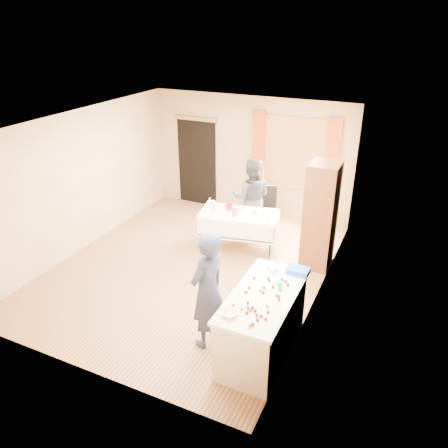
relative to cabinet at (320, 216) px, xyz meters
The scene contains 29 objects.
floor 2.46m from the cabinet, 151.48° to the right, with size 4.50×5.50×0.02m, color #9E7047.
ceiling 2.81m from the cabinet, 151.48° to the right, with size 4.50×5.50×0.02m, color white.
wall_back 2.63m from the cabinet, 139.85° to the left, with size 4.50×0.02×2.60m, color tan.
wall_front 4.34m from the cabinet, 117.38° to the right, with size 4.50×0.02×2.60m, color tan.
wall_left 4.40m from the cabinet, 165.72° to the right, with size 0.02×5.50×2.60m, color tan.
wall_right 1.17m from the cabinet, 75.98° to the right, with size 0.02×5.50×2.60m, color tan.
window_frame 1.99m from the cabinet, 121.14° to the left, with size 1.32×0.06×1.52m, color olive.
window_pane 1.98m from the cabinet, 121.38° to the left, with size 1.20×0.02×1.40m, color white.
curtain_left 2.44m from the cabinet, 138.09° to the left, with size 0.28×0.06×1.65m, color #A5401C.
curtain_right 1.69m from the cabinet, 97.53° to the left, with size 0.28×0.06×1.65m, color #A5401C.
doorway 3.68m from the cabinet, 153.39° to the left, with size 0.95×0.04×2.00m, color black.
door_lintel 3.82m from the cabinet, 153.81° to the left, with size 1.05×0.06×0.08m, color olive.
cabinet is the anchor object (origin of this frame).
counter 2.60m from the cabinet, 92.25° to the right, with size 0.78×1.63×0.91m.
party_table 1.60m from the cabinet, behind, with size 1.59×1.02×0.75m.
chair 1.75m from the cabinet, 143.06° to the left, with size 0.50×0.50×0.92m.
girl 2.81m from the cabinet, 107.20° to the right, with size 0.53×0.69×1.67m, color #1F2640.
woman 1.65m from the cabinet, 158.17° to the left, with size 0.93×0.81×1.61m, color black.
soda_can 2.38m from the cabinet, 88.80° to the right, with size 0.07×0.07×0.12m, color #109E4B.
mixing_bowl 3.13m from the cabinet, 95.82° to the right, with size 0.26×0.26×0.05m, color white.
foam_block 2.00m from the cabinet, 95.40° to the right, with size 0.15×0.10×0.08m, color white.
blue_basket 1.90m from the cabinet, 85.41° to the right, with size 0.30×0.20×0.08m, color blue.
pitcher 1.96m from the cabinet, behind, with size 0.11×0.11×0.22m, color silver.
cup_red 1.74m from the cabinet, behind, with size 0.15×0.15×0.11m, color red.
cup_rainbow 1.55m from the cabinet, behind, with size 0.17×0.17×0.12m, color red.
small_bowl 1.24m from the cabinet, behind, with size 0.20×0.20×0.05m, color white.
pastry_tray 1.00m from the cabinet, behind, with size 0.28×0.20×0.02m, color white.
bottle 2.14m from the cabinet, behind, with size 0.08×0.08×0.17m, color white.
cake_balls 2.71m from the cabinet, 91.65° to the right, with size 0.51×1.11×0.04m.
Camera 1 is at (3.36, -5.83, 4.09)m, focal length 35.00 mm.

